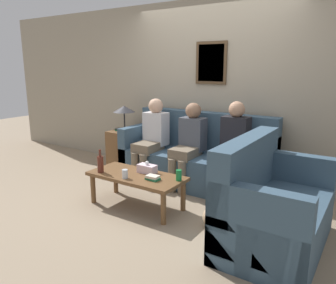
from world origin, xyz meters
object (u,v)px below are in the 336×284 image
Objects in this scene: coffee_table at (137,179)px; wine_bottle at (100,164)px; couch_main at (196,160)px; drinking_glass at (125,174)px; person_middle at (189,141)px; couch_side at (271,209)px; teddy_bear at (213,214)px; person_right at (231,147)px; person_left at (152,136)px.

wine_bottle is at bearing -158.30° from coffee_table.
couch_main is 20.89× the size of drinking_glass.
person_middle is (0.21, 1.10, 0.20)m from drinking_glass.
couch_side is 1.69m from person_middle.
teddy_bear is (0.82, -0.91, -0.49)m from person_middle.
coffee_table is 0.20m from drinking_glass.
couch_main is at bearing 63.94° from wine_bottle.
wine_bottle is (-0.42, -0.17, 0.16)m from coffee_table.
wine_bottle is 1.63m from person_right.
person_right is (0.83, 1.08, 0.21)m from drinking_glass.
drinking_glass is at bearing -127.67° from person_right.
coffee_table is 0.99m from person_middle.
person_left is (-0.43, 0.91, 0.31)m from coffee_table.
coffee_table is (-0.21, -1.11, -0.00)m from couch_main.
wine_bottle is at bearing -118.57° from person_middle.
wine_bottle is at bearing 179.42° from drinking_glass.
teddy_bear is at bearing 7.47° from wine_bottle.
person_middle is (0.61, 0.02, -0.01)m from person_left.
person_right is (0.62, -0.02, 0.01)m from person_middle.
coffee_table is 0.95× the size of person_right.
couch_side is 1.14× the size of person_middle.
couch_main is 1.13m from coffee_table.
person_middle is at bearing -98.79° from couch_main.
teddy_bear is at bearing -47.87° from person_middle.
teddy_bear is (-0.58, -0.01, -0.20)m from couch_side.
wine_bottle is at bearing -138.64° from person_right.
person_left is 0.98× the size of person_right.
drinking_glass is (-0.03, -0.17, 0.11)m from coffee_table.
coffee_table is at bearing 80.10° from drinking_glass.
couch_side reaches higher than drinking_glass.
coffee_table is (-1.58, -0.03, -0.00)m from couch_side.
couch_side is at bearing -23.58° from person_left.
teddy_bear is at bearing -31.77° from person_left.
drinking_glass is (-1.61, -0.20, 0.10)m from couch_side.
drinking_glass is 0.08× the size of person_right.
wine_bottle is (-2.00, -0.19, 0.16)m from couch_side.
person_left is at bearing 179.98° from person_right.
wine_bottle is at bearing -172.53° from teddy_bear.
person_left is 1.76m from teddy_bear.
person_left reaches higher than coffee_table.
person_right is (0.80, 0.91, 0.32)m from coffee_table.
person_right is at bearing -18.69° from couch_main.
coffee_table is 1.00× the size of person_middle.
wine_bottle reaches higher than teddy_bear.
couch_main is at bearing 126.07° from teddy_bear.
wine_bottle reaches higher than coffee_table.
person_middle is at bearing 57.32° from couch_side.
couch_main is 1.75m from couch_side.
person_left is at bearing -162.60° from couch_main.
couch_main is at bearing 161.31° from person_right.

